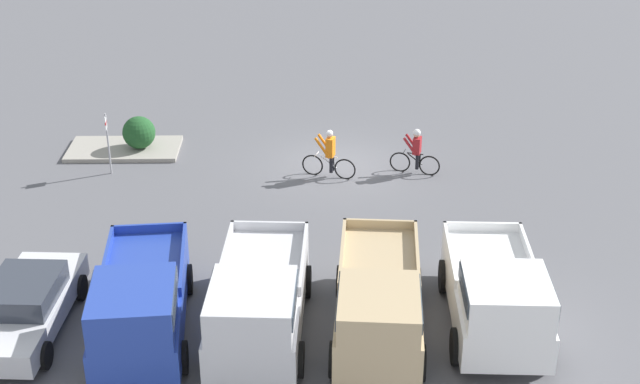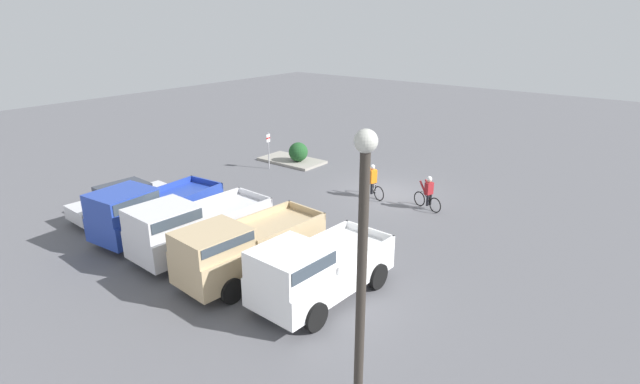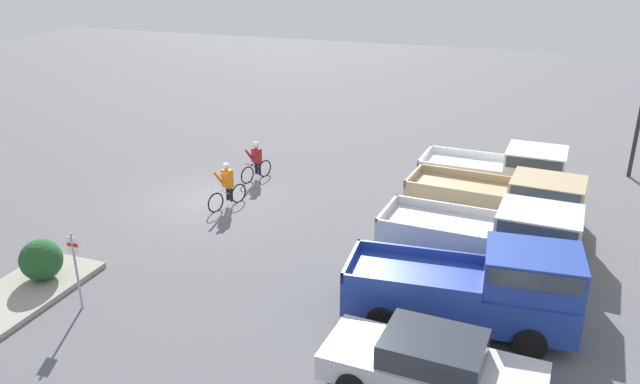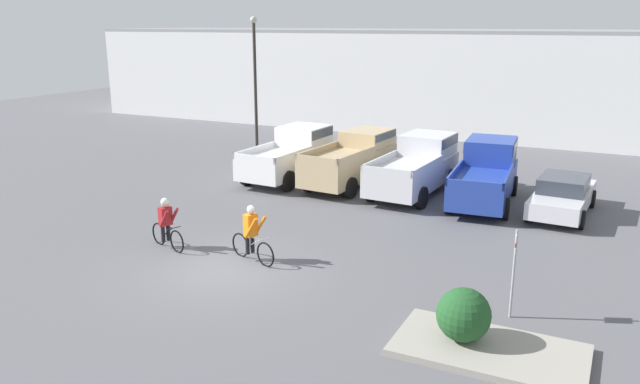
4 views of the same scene
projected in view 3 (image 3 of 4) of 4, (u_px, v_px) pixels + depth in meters
name	position (u px, v px, depth m)	size (l,w,h in m)	color
ground_plane	(211.00, 200.00, 22.93)	(80.00, 80.00, 0.00)	#56565B
pickup_truck_0	(504.00, 174.00, 22.28)	(2.46, 5.04, 2.17)	white
pickup_truck_1	(503.00, 204.00, 19.76)	(2.47, 5.48, 2.14)	tan
pickup_truck_2	(493.00, 239.00, 17.33)	(2.47, 5.45, 2.20)	silver
pickup_truck_3	(482.00, 287.00, 14.95)	(2.52, 5.60, 2.21)	#233D9E
sedan_0	(432.00, 366.00, 12.83)	(2.08, 4.62, 1.39)	silver
cyclist_0	(227.00, 185.00, 22.11)	(1.77, 0.67, 1.68)	black
cyclist_1	(256.00, 160.00, 24.69)	(1.64, 0.63, 1.60)	black
fire_lane_sign	(75.00, 263.00, 15.70)	(0.06, 0.30, 2.14)	#9E9EA3
curb_island	(27.00, 290.00, 16.84)	(3.88, 2.12, 0.15)	gray
shrub	(41.00, 260.00, 17.09)	(1.15, 1.15, 1.15)	#1E4C23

